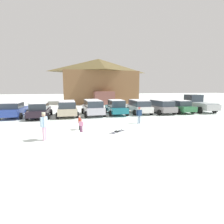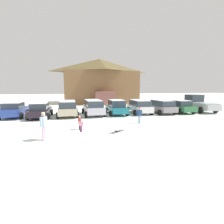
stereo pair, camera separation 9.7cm
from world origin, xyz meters
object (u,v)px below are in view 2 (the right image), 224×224
parked_teal_hatchback (116,107)px  parked_grey_wagon (162,106)px  parked_silver_wagon (93,107)px  pair_of_skis (117,132)px  parked_green_coupe (180,106)px  skier_adult_in_blue_parka (44,125)px  skier_child_in_pink_snowsuit (81,125)px  ski_lodge (100,81)px  parked_blue_hatchback (14,110)px  parked_black_sedan (40,110)px  parked_white_suv (139,106)px  parked_beige_suv (68,108)px  skier_child_in_red_jacket (79,122)px  pickup_truck (198,104)px  skier_teen_in_navy_coat (139,114)px

parked_teal_hatchback → parked_grey_wagon: size_ratio=1.11×
parked_silver_wagon → pair_of_skis: size_ratio=3.72×
parked_silver_wagon → parked_green_coupe: size_ratio=1.05×
skier_adult_in_blue_parka → parked_grey_wagon: bearing=35.6°
skier_child_in_pink_snowsuit → parked_grey_wagon: bearing=35.8°
ski_lodge → skier_child_in_pink_snowsuit: size_ratio=16.86×
parked_blue_hatchback → skier_child_in_pink_snowsuit: size_ratio=4.98×
parked_black_sedan → skier_child_in_pink_snowsuit: 8.06m
pair_of_skis → skier_child_in_pink_snowsuit: bearing=168.8°
parked_black_sedan → parked_white_suv: size_ratio=1.09×
parked_black_sedan → skier_adult_in_blue_parka: size_ratio=2.90×
parked_silver_wagon → pair_of_skis: 8.03m
parked_beige_suv → parked_green_coupe: 13.55m
parked_white_suv → parked_green_coupe: size_ratio=0.96×
parked_black_sedan → skier_child_in_red_jacket: bearing=-58.5°
ski_lodge → parked_blue_hatchback: bearing=-123.9°
parked_blue_hatchback → skier_adult_in_blue_parka: size_ratio=2.66×
parked_beige_suv → skier_adult_in_blue_parka: parked_beige_suv is taller
parked_green_coupe → pickup_truck: 3.09m
parked_white_suv → pair_of_skis: size_ratio=3.41×
parked_grey_wagon → skier_child_in_pink_snowsuit: size_ratio=4.62×
parked_silver_wagon → parked_white_suv: bearing=1.4°
parked_beige_suv → skier_child_in_pink_snowsuit: bearing=-80.7°
skier_child_in_pink_snowsuit → parked_green_coupe: bearing=30.8°
parked_silver_wagon → parked_beige_suv: bearing=-175.5°
pickup_truck → skier_child_in_red_jacket: 17.09m
parked_teal_hatchback → parked_green_coupe: 8.08m
parked_silver_wagon → skier_teen_in_navy_coat: bearing=-58.1°
skier_child_in_pink_snowsuit → pair_of_skis: 2.56m
parked_silver_wagon → skier_adult_in_blue_parka: size_ratio=2.91×
ski_lodge → pair_of_skis: bearing=-95.0°
parked_blue_hatchback → skier_adult_in_blue_parka: skier_adult_in_blue_parka is taller
parked_white_suv → skier_teen_in_navy_coat: 6.03m
skier_child_in_red_jacket → pair_of_skis: (2.55, -1.18, -0.57)m
ski_lodge → pickup_truck: ski_lodge is taller
parked_blue_hatchback → skier_child_in_pink_snowsuit: bearing=-49.0°
parked_black_sedan → pickup_truck: bearing=2.7°
skier_child_in_red_jacket → skier_child_in_pink_snowsuit: bearing=-83.0°
parked_black_sedan → parked_green_coupe: (16.32, 0.36, -0.01)m
parked_black_sedan → pair_of_skis: parked_black_sedan is taller
parked_green_coupe → skier_adult_in_blue_parka: (-14.54, -8.88, 0.15)m
parked_grey_wagon → parked_teal_hatchback: bearing=175.6°
skier_child_in_pink_snowsuit → parked_beige_suv: bearing=99.3°
parked_black_sedan → parked_green_coupe: 16.33m
parked_green_coupe → parked_white_suv: bearing=177.7°
parked_grey_wagon → skier_child_in_pink_snowsuit: bearing=-144.2°
parked_white_suv → parked_blue_hatchback: bearing=179.7°
parked_black_sedan → skier_teen_in_navy_coat: (8.97, -5.08, -0.00)m
ski_lodge → pair_of_skis: 25.50m
ski_lodge → parked_black_sedan: size_ratio=3.11×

